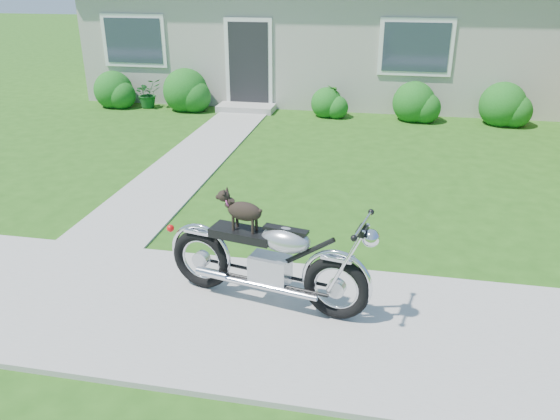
# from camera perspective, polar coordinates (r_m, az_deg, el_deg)

# --- Properties ---
(ground) EXTENTS (80.00, 80.00, 0.00)m
(ground) POSITION_cam_1_polar(r_m,az_deg,el_deg) (5.81, -10.44, -10.04)
(ground) COLOR #235114
(ground) RESTS_ON ground
(sidewalk) EXTENTS (24.00, 2.20, 0.04)m
(sidewalk) POSITION_cam_1_polar(r_m,az_deg,el_deg) (5.80, -10.46, -9.87)
(sidewalk) COLOR #9E9B93
(sidewalk) RESTS_ON ground
(walkway) EXTENTS (1.20, 8.00, 0.03)m
(walkway) POSITION_cam_1_polar(r_m,az_deg,el_deg) (10.55, -8.46, 5.83)
(walkway) COLOR #9E9B93
(walkway) RESTS_ON ground
(house) EXTENTS (12.60, 7.03, 4.50)m
(house) POSITION_cam_1_polar(r_m,az_deg,el_deg) (16.61, 4.68, 19.92)
(house) COLOR beige
(house) RESTS_ON ground
(shrub_row) EXTENTS (10.49, 1.11, 1.11)m
(shrub_row) POSITION_cam_1_polar(r_m,az_deg,el_deg) (13.43, 1.53, 11.71)
(shrub_row) COLOR #185C18
(shrub_row) RESTS_ON ground
(potted_plant_left) EXTENTS (0.86, 0.87, 0.73)m
(potted_plant_left) POSITION_cam_1_polar(r_m,az_deg,el_deg) (14.61, -13.64, 11.77)
(potted_plant_left) COLOR #144D1A
(potted_plant_left) RESTS_ON ground
(potted_plant_right) EXTENTS (0.57, 0.57, 0.74)m
(potted_plant_right) POSITION_cam_1_polar(r_m,az_deg,el_deg) (13.37, 5.64, 11.30)
(potted_plant_right) COLOR #286C1D
(potted_plant_right) RESTS_ON ground
(motorcycle_with_dog) EXTENTS (2.20, 0.76, 1.17)m
(motorcycle_with_dog) POSITION_cam_1_polar(r_m,az_deg,el_deg) (5.48, -1.16, -5.09)
(motorcycle_with_dog) COLOR black
(motorcycle_with_dog) RESTS_ON sidewalk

